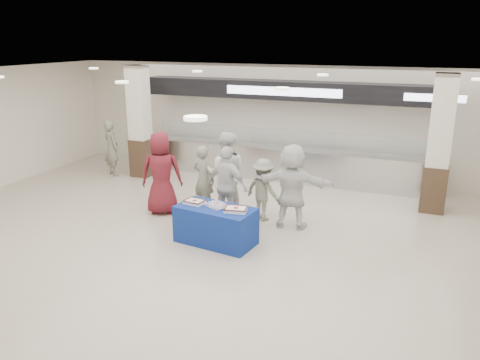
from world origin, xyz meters
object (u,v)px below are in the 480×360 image
at_px(cupcake_tray, 216,205).
at_px(chef_short, 227,186).
at_px(civilian_maroon, 161,173).
at_px(soldier_a, 204,179).
at_px(display_table, 216,225).
at_px(sheet_cake_right, 236,209).
at_px(sheet_cake_left, 195,201).
at_px(chef_tall, 226,174).
at_px(soldier_bg, 112,148).
at_px(soldier_b, 263,190).
at_px(civilian_white, 292,186).

xyz_separation_m(cupcake_tray, chef_short, (-0.17, 0.96, 0.09)).
height_order(civilian_maroon, soldier_a, civilian_maroon).
relative_size(display_table, cupcake_tray, 3.02).
bearing_deg(chef_short, cupcake_tray, 113.93).
relative_size(display_table, civilian_maroon, 0.81).
bearing_deg(civilian_maroon, sheet_cake_right, 130.57).
height_order(sheet_cake_left, chef_short, chef_short).
bearing_deg(display_table, chef_tall, 113.90).
relative_size(chef_short, soldier_bg, 1.06).
bearing_deg(chef_short, soldier_b, -126.37).
relative_size(sheet_cake_left, soldier_b, 0.30).
height_order(display_table, chef_short, chef_short).
relative_size(soldier_b, civilian_white, 0.76).
distance_m(cupcake_tray, civilian_maroon, 2.12).
bearing_deg(display_table, sheet_cake_right, 1.58).
bearing_deg(civilian_maroon, civilian_white, 161.84).
xyz_separation_m(sheet_cake_right, soldier_a, (-1.46, 1.59, -0.00)).
height_order(sheet_cake_left, soldier_bg, soldier_bg).
distance_m(sheet_cake_right, civilian_maroon, 2.57).
relative_size(display_table, civilian_white, 0.84).
distance_m(sheet_cake_right, chef_tall, 1.88).
distance_m(display_table, sheet_cake_left, 0.64).
bearing_deg(sheet_cake_left, civilian_white, 38.27).
bearing_deg(chef_short, soldier_bg, -11.89).
xyz_separation_m(civilian_maroon, soldier_b, (2.31, 0.46, -0.26)).
bearing_deg(sheet_cake_right, chef_short, 120.69).
height_order(sheet_cake_right, soldier_bg, soldier_bg).
height_order(sheet_cake_left, civilian_maroon, civilian_maroon).
xyz_separation_m(sheet_cake_left, chef_tall, (0.03, 1.53, 0.17)).
bearing_deg(sheet_cake_right, civilian_white, 63.01).
relative_size(sheet_cake_right, cupcake_tray, 0.91).
distance_m(chef_tall, soldier_b, 0.95).
distance_m(civilian_maroon, chef_tall, 1.49).
bearing_deg(cupcake_tray, chef_short, 100.06).
distance_m(sheet_cake_right, soldier_b, 1.59).
distance_m(display_table, soldier_a, 1.89).
distance_m(soldier_a, chef_tall, 0.58).
bearing_deg(civilian_maroon, chef_tall, 176.58).
height_order(sheet_cake_right, soldier_b, soldier_b).
bearing_deg(soldier_b, sheet_cake_right, 110.14).
relative_size(chef_tall, soldier_bg, 1.18).
distance_m(sheet_cake_left, civilian_maroon, 1.72).
height_order(cupcake_tray, civilian_white, civilian_white).
distance_m(sheet_cake_right, soldier_bg, 6.26).
distance_m(display_table, chef_short, 1.14).
bearing_deg(soldier_bg, cupcake_tray, 174.86).
bearing_deg(display_table, chef_short, 107.76).
relative_size(sheet_cake_left, civilian_maroon, 0.22).
height_order(sheet_cake_right, chef_tall, chef_tall).
xyz_separation_m(display_table, chef_tall, (-0.45, 1.58, 0.59)).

